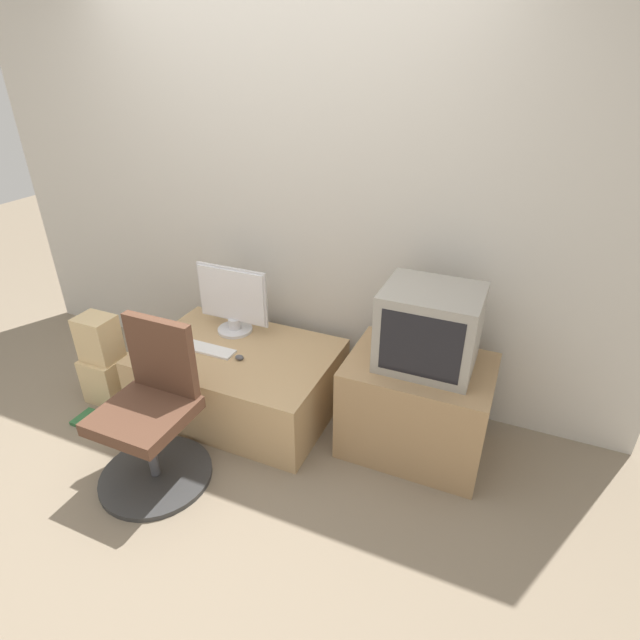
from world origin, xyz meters
The scene contains 12 objects.
ground_plane centered at (0.00, 0.00, 0.00)m, with size 12.00×12.00×0.00m, color #7F705B.
wall_back centered at (0.00, 1.32, 1.30)m, with size 4.40×0.05×2.60m.
desk centered at (-0.09, 0.80, 0.21)m, with size 1.17×0.81×0.42m.
side_stand centered at (1.02, 0.88, 0.28)m, with size 0.78×0.57×0.57m.
main_monitor centered at (-0.24, 1.01, 0.64)m, with size 0.50×0.23×0.45m.
keyboard centered at (-0.25, 0.73, 0.43)m, with size 0.33×0.11×0.01m.
mouse centered at (-0.03, 0.72, 0.44)m, with size 0.05×0.04×0.03m.
crt_tv centered at (1.04, 0.90, 0.78)m, with size 0.49×0.42×0.43m.
office_chair centered at (-0.19, 0.12, 0.35)m, with size 0.60×0.60×0.89m.
cardboard_box_lower centered at (-0.95, 0.53, 0.15)m, with size 0.25×0.24×0.31m.
cardboard_box_upper centered at (-0.95, 0.53, 0.46)m, with size 0.23×0.18×0.30m.
book centered at (-0.88, 0.28, 0.01)m, with size 0.19×0.16×0.02m.
Camera 1 is at (1.42, -1.39, 2.05)m, focal length 28.00 mm.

